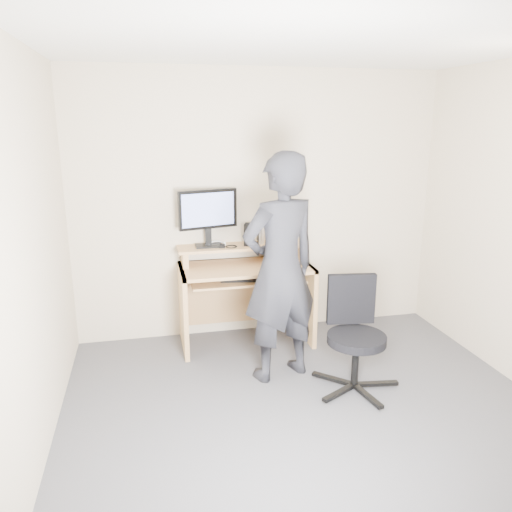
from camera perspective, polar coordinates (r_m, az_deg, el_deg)
name	(u,v)px	position (r m, az deg, el deg)	size (l,w,h in m)	color
ground	(317,427)	(3.64, 6.98, -18.82)	(3.50, 3.50, 0.00)	#4D4D52
back_wall	(260,206)	(4.76, 0.43, 5.78)	(3.50, 0.02, 2.50)	beige
ceiling	(331,33)	(3.06, 8.61, 23.88)	(3.50, 3.50, 0.02)	white
desk	(244,284)	(4.68, -1.36, -3.25)	(1.20, 0.60, 0.91)	tan
monitor	(208,213)	(4.54, -5.50, 4.93)	(0.55, 0.17, 0.53)	black
external_drive	(248,234)	(4.63, -0.88, 2.49)	(0.07, 0.13, 0.20)	black
travel_mug	(261,235)	(4.69, 0.53, 2.38)	(0.07, 0.07, 0.16)	#BDBCC2
smartphone	(280,243)	(4.70, 2.80, 1.48)	(0.07, 0.13, 0.01)	black
charger	(222,246)	(4.55, -3.86, 1.15)	(0.04, 0.04, 0.04)	black
headphones	(217,245)	(4.64, -4.49, 1.30)	(0.16, 0.16, 0.02)	silver
keyboard	(246,278)	(4.49, -1.11, -2.50)	(0.46, 0.18, 0.03)	black
mouse	(272,265)	(4.50, 1.83, -1.09)	(0.10, 0.06, 0.04)	black
office_chair	(354,330)	(3.97, 11.19, -8.30)	(0.67, 0.68, 0.86)	black
person	(280,269)	(3.90, 2.79, -1.51)	(0.66, 0.44, 1.82)	black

